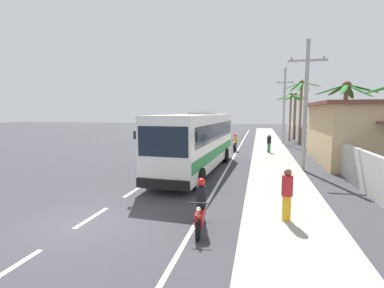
{
  "coord_description": "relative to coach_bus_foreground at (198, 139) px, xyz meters",
  "views": [
    {
      "loc": [
        5.7,
        -7.96,
        3.75
      ],
      "look_at": [
        1.59,
        9.33,
        1.7
      ],
      "focal_mm": 26.41,
      "sensor_mm": 36.0,
      "label": 1
    }
  ],
  "objects": [
    {
      "name": "ground_plane",
      "position": [
        -1.95,
        -9.35,
        -2.0
      ],
      "size": [
        160.0,
        160.0,
        0.0
      ],
      "primitive_type": "plane",
      "color": "#3A3A3F"
    },
    {
      "name": "sidewalk_kerb",
      "position": [
        4.85,
        0.65,
        -1.93
      ],
      "size": [
        3.2,
        90.0,
        0.14
      ],
      "primitive_type": "cube",
      "color": "#A8A399",
      "rests_on": "ground"
    },
    {
      "name": "lane_markings",
      "position": [
        0.25,
        5.39,
        -2.0
      ],
      "size": [
        3.85,
        71.0,
        0.01
      ],
      "color": "white",
      "rests_on": "ground"
    },
    {
      "name": "boundary_wall",
      "position": [
        8.65,
        4.65,
        -1.05
      ],
      "size": [
        0.24,
        60.0,
        1.9
      ],
      "primitive_type": "cube",
      "color": "#B2B2AD",
      "rests_on": "ground"
    },
    {
      "name": "coach_bus_foreground",
      "position": [
        0.0,
        0.0,
        0.0
      ],
      "size": [
        3.34,
        11.93,
        3.85
      ],
      "color": "white",
      "rests_on": "ground"
    },
    {
      "name": "coach_bus_far_lane",
      "position": [
        -3.6,
        22.52,
        -0.09
      ],
      "size": [
        3.31,
        11.76,
        3.67
      ],
      "color": "red",
      "rests_on": "ground"
    },
    {
      "name": "motorcycle_beside_bus",
      "position": [
        2.03,
        -8.85,
        -1.33
      ],
      "size": [
        0.56,
        1.96,
        1.65
      ],
      "color": "black",
      "rests_on": "ground"
    },
    {
      "name": "motorcycle_trailing",
      "position": [
        1.58,
        9.47,
        -1.34
      ],
      "size": [
        0.56,
        1.96,
        1.63
      ],
      "color": "black",
      "rests_on": "ground"
    },
    {
      "name": "pedestrian_near_kerb",
      "position": [
        4.71,
        -7.78,
        -0.94
      ],
      "size": [
        0.36,
        0.36,
        1.75
      ],
      "rotation": [
        0.0,
        0.0,
        0.34
      ],
      "color": "gold",
      "rests_on": "sidewalk_kerb"
    },
    {
      "name": "pedestrian_midwalk",
      "position": [
        4.65,
        8.43,
        -1.01
      ],
      "size": [
        0.36,
        0.36,
        1.63
      ],
      "rotation": [
        0.0,
        0.0,
        5.63
      ],
      "color": "#2D7A47",
      "rests_on": "sidewalk_kerb"
    },
    {
      "name": "utility_pole_mid",
      "position": [
        6.54,
        1.58,
        2.26
      ],
      "size": [
        2.32,
        0.24,
        8.12
      ],
      "color": "#9E9E99",
      "rests_on": "ground"
    },
    {
      "name": "utility_pole_far",
      "position": [
        6.42,
        16.11,
        2.43
      ],
      "size": [
        1.86,
        0.24,
        8.57
      ],
      "color": "#9E9E99",
      "rests_on": "ground"
    },
    {
      "name": "palm_nearest",
      "position": [
        7.57,
        20.47,
        2.79
      ],
      "size": [
        3.8,
        4.0,
        6.1
      ],
      "color": "brown",
      "rests_on": "ground"
    },
    {
      "name": "palm_second",
      "position": [
        9.11,
        2.66,
        2.23
      ],
      "size": [
        3.89,
        3.72,
        5.68
      ],
      "color": "brown",
      "rests_on": "ground"
    },
    {
      "name": "palm_fourth",
      "position": [
        8.39,
        23.17,
        2.26
      ],
      "size": [
        3.27,
        3.16,
        6.24
      ],
      "color": "brown",
      "rests_on": "ground"
    },
    {
      "name": "palm_farthest",
      "position": [
        8.32,
        17.18,
        3.27
      ],
      "size": [
        4.11,
        3.6,
        7.31
      ],
      "color": "brown",
      "rests_on": "ground"
    }
  ]
}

